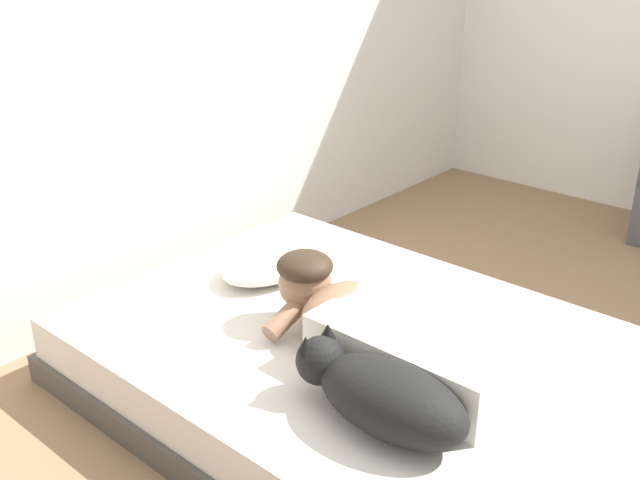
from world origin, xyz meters
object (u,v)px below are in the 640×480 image
at_px(coffee_cup, 316,277).
at_px(cell_phone, 425,356).
at_px(person_lying, 387,329).
at_px(bed, 368,372).
at_px(pillow, 275,260).
at_px(dog, 382,394).

bearing_deg(coffee_cup, cell_phone, -103.36).
bearing_deg(person_lying, bed, 64.46).
height_order(bed, pillow, pillow).
distance_m(bed, cell_phone, 0.26).
bearing_deg(pillow, bed, -104.86).
xyz_separation_m(bed, person_lying, (-0.05, -0.11, 0.24)).
height_order(bed, coffee_cup, coffee_cup).
distance_m(dog, cell_phone, 0.40).
xyz_separation_m(person_lying, cell_phone, (0.08, -0.10, -0.10)).
height_order(bed, dog, dog).
height_order(pillow, person_lying, person_lying).
bearing_deg(coffee_cup, bed, -113.74).
distance_m(bed, person_lying, 0.27).
xyz_separation_m(dog, coffee_cup, (0.53, 0.72, -0.07)).
height_order(coffee_cup, cell_phone, coffee_cup).
bearing_deg(cell_phone, pillow, 80.96).
height_order(person_lying, coffee_cup, person_lying).
relative_size(dog, coffee_cup, 4.60).
relative_size(person_lying, dog, 1.60).
relative_size(bed, pillow, 4.01).
bearing_deg(pillow, coffee_cup, -85.78).
bearing_deg(person_lying, coffee_cup, 65.86).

